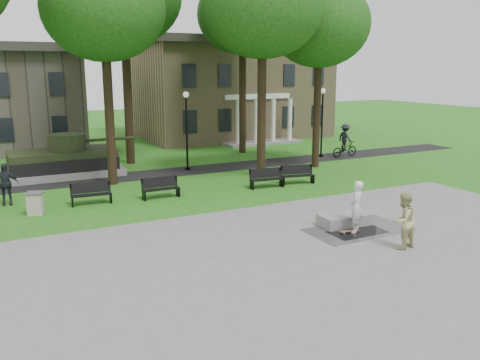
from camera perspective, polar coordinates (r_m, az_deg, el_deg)
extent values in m
plane|color=#245A15|center=(20.35, 5.70, -5.04)|extent=(120.00, 120.00, 0.00)
cube|color=gray|center=(16.64, 15.25, -9.48)|extent=(22.00, 16.00, 0.02)
cube|color=black|center=(30.77, -6.56, 0.98)|extent=(44.00, 2.60, 0.01)
cube|color=#9E8460|center=(47.05, -1.34, 9.93)|extent=(16.00, 11.00, 8.00)
cube|color=#38332D|center=(47.05, -1.37, 15.17)|extent=(17.00, 12.00, 0.60)
cube|color=silver|center=(42.19, 1.99, 9.36)|extent=(6.00, 0.30, 0.40)
cylinder|color=black|center=(27.49, -14.49, 7.71)|extent=(0.48, 0.48, 8.00)
ellipsoid|color=#11430F|center=(27.56, -15.08, 18.11)|extent=(6.20, 6.20, 5.27)
cylinder|color=black|center=(28.55, 2.45, 8.57)|extent=(0.50, 0.50, 8.32)
ellipsoid|color=#11430F|center=(28.67, 2.55, 19.00)|extent=(6.60, 6.60, 5.61)
cylinder|color=black|center=(31.86, 8.64, 8.28)|extent=(0.46, 0.46, 7.68)
ellipsoid|color=#11430F|center=(31.88, 8.94, 16.91)|extent=(6.00, 6.00, 5.10)
cylinder|color=black|center=(33.39, -12.51, 9.69)|extent=(0.54, 0.54, 9.28)
cylinder|color=black|center=(36.99, 0.29, 9.73)|extent=(0.50, 0.50, 8.64)
ellipsoid|color=#11430F|center=(37.12, 0.30, 18.09)|extent=(6.40, 6.40, 5.44)
cylinder|color=black|center=(30.87, -5.99, 5.16)|extent=(0.12, 0.12, 4.40)
sphere|color=silver|center=(30.66, -6.09, 9.52)|extent=(0.36, 0.36, 0.36)
cylinder|color=black|center=(31.21, -5.90, 1.29)|extent=(0.32, 0.32, 0.16)
cylinder|color=black|center=(35.73, 9.18, 6.06)|extent=(0.12, 0.12, 4.40)
sphere|color=silver|center=(35.55, 9.31, 9.83)|extent=(0.36, 0.36, 0.36)
cylinder|color=black|center=(36.02, 9.06, 2.71)|extent=(0.32, 0.32, 0.16)
cube|color=gray|center=(31.06, -19.18, 0.83)|extent=(6.50, 3.40, 0.40)
cube|color=#2A331B|center=(30.93, -19.28, 2.19)|extent=(5.80, 2.80, 1.10)
cube|color=black|center=(29.65, -18.86, 1.41)|extent=(5.80, 0.35, 0.70)
cube|color=black|center=(32.28, -19.61, 2.21)|extent=(5.80, 0.35, 0.70)
cylinder|color=#2A331B|center=(30.82, -18.86, 4.07)|extent=(2.10, 2.10, 0.90)
cylinder|color=#2A331B|center=(31.24, -14.69, 4.44)|extent=(3.20, 0.18, 0.18)
cube|color=black|center=(19.83, 13.07, -5.73)|extent=(2.20, 1.20, 0.00)
cube|color=gray|center=(20.57, 11.84, -4.35)|extent=(2.24, 1.10, 0.45)
cube|color=brown|center=(19.72, 12.16, -5.68)|extent=(0.80, 0.30, 0.07)
imported|color=silver|center=(19.57, 12.90, -2.94)|extent=(0.85, 0.84, 1.98)
imported|color=tan|center=(18.25, 17.84, -4.36)|extent=(1.07, 0.89, 1.97)
imported|color=#20242A|center=(25.26, -24.86, -0.43)|extent=(1.17, 0.58, 1.93)
imported|color=black|center=(36.26, 11.67, 3.43)|extent=(2.16, 0.89, 1.11)
imported|color=black|center=(36.15, 11.72, 4.71)|extent=(0.77, 1.24, 1.85)
cube|color=black|center=(24.07, -16.35, -1.62)|extent=(1.83, 0.59, 0.05)
cube|color=black|center=(24.22, -16.49, -0.81)|extent=(1.81, 0.29, 0.50)
cube|color=black|center=(23.99, -18.30, -2.35)|extent=(0.09, 0.45, 0.45)
cube|color=black|center=(24.29, -14.35, -1.92)|extent=(0.09, 0.45, 0.45)
cube|color=black|center=(24.49, -8.86, -1.02)|extent=(1.80, 0.45, 0.05)
cube|color=black|center=(24.62, -9.04, -0.23)|extent=(1.80, 0.15, 0.50)
cube|color=black|center=(24.29, -10.74, -1.74)|extent=(0.06, 0.45, 0.45)
cube|color=black|center=(24.81, -6.98, -1.31)|extent=(0.06, 0.45, 0.45)
cube|color=black|center=(26.33, 3.04, 0.07)|extent=(1.84, 0.64, 0.05)
cube|color=black|center=(26.45, 2.81, 0.79)|extent=(1.81, 0.35, 0.50)
cube|color=black|center=(25.97, 1.42, -0.60)|extent=(0.11, 0.45, 0.45)
cube|color=black|center=(26.81, 4.60, -0.22)|extent=(0.11, 0.45, 0.45)
cube|color=black|center=(27.36, 6.52, 0.48)|extent=(1.85, 0.81, 0.05)
cube|color=black|center=(27.48, 6.28, 1.18)|extent=(1.79, 0.52, 0.50)
cube|color=black|center=(26.95, 5.00, -0.16)|extent=(0.15, 0.45, 0.45)
cube|color=black|center=(27.88, 7.96, 0.20)|extent=(0.15, 0.45, 0.45)
cube|color=#B0AA91|center=(23.29, -22.01, -2.50)|extent=(0.75, 0.75, 0.90)
cube|color=#4C4C4C|center=(23.17, -22.10, -1.36)|extent=(0.83, 0.83, 0.06)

